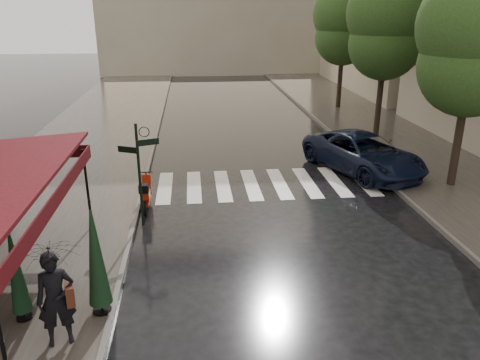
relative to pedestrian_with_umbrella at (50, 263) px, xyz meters
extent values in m
plane|color=black|center=(2.24, 2.31, -1.83)|extent=(120.00, 120.00, 0.00)
cube|color=#38332D|center=(-2.26, 14.31, -1.77)|extent=(6.00, 60.00, 0.12)
cube|color=#38332D|center=(12.49, 14.31, -1.77)|extent=(5.50, 60.00, 0.12)
cube|color=#595651|center=(0.79, 14.31, -1.75)|extent=(0.12, 60.00, 0.16)
cube|color=#595651|center=(9.69, 14.31, -1.75)|extent=(0.12, 60.00, 0.16)
cube|color=silver|center=(1.54, 8.31, -1.82)|extent=(0.50, 3.20, 0.01)
cube|color=silver|center=(2.59, 8.31, -1.82)|extent=(0.50, 3.20, 0.01)
cube|color=silver|center=(3.64, 8.31, -1.82)|extent=(0.50, 3.20, 0.01)
cube|color=silver|center=(4.69, 8.31, -1.82)|extent=(0.50, 3.20, 0.01)
cube|color=silver|center=(5.74, 8.31, -1.82)|extent=(0.50, 3.20, 0.01)
cube|color=silver|center=(6.79, 8.31, -1.82)|extent=(0.50, 3.20, 0.01)
cube|color=silver|center=(7.84, 8.31, -1.82)|extent=(0.50, 3.20, 0.01)
cube|color=silver|center=(8.89, 8.31, -1.82)|extent=(0.50, 3.20, 0.01)
cube|color=#42090A|center=(-0.28, 1.81, 0.52)|extent=(0.04, 7.00, 0.35)
cylinder|color=black|center=(-0.41, -1.44, -0.53)|extent=(0.07, 0.07, 2.35)
cylinder|color=black|center=(-0.41, 5.06, -0.53)|extent=(0.07, 0.07, 2.35)
cylinder|color=black|center=(1.04, 5.31, -0.28)|extent=(0.08, 0.08, 3.10)
cube|color=black|center=(1.34, 5.31, 0.72)|extent=(0.62, 0.26, 0.18)
cube|color=black|center=(0.76, 5.31, 0.52)|extent=(0.56, 0.29, 0.18)
cylinder|color=black|center=(11.84, 7.31, 0.42)|extent=(0.28, 0.28, 4.26)
sphere|color=#193B15|center=(11.84, 7.31, 2.47)|extent=(3.40, 3.40, 3.40)
sphere|color=#193B15|center=(11.84, 7.31, 3.76)|extent=(3.80, 3.80, 3.80)
cylinder|color=black|center=(11.74, 14.31, 0.53)|extent=(0.28, 0.28, 4.48)
sphere|color=#193B15|center=(11.74, 14.31, 2.69)|extent=(3.40, 3.40, 3.40)
sphere|color=#193B15|center=(11.74, 14.31, 4.05)|extent=(3.80, 3.80, 3.80)
cylinder|color=black|center=(11.94, 21.31, 0.47)|extent=(0.28, 0.28, 4.37)
sphere|color=#193B15|center=(11.94, 21.31, 2.58)|extent=(3.40, 3.40, 3.40)
sphere|color=#193B15|center=(11.94, 21.31, 3.91)|extent=(3.80, 3.80, 3.80)
imported|color=black|center=(0.00, 0.00, -0.76)|extent=(0.79, 0.63, 1.90)
imported|color=black|center=(0.00, 0.00, 0.35)|extent=(1.40, 1.41, 1.03)
cube|color=#431F12|center=(0.24, 0.07, -0.71)|extent=(0.24, 0.38, 0.40)
cylinder|color=black|center=(1.04, 6.01, -1.61)|extent=(0.09, 0.44, 0.44)
cylinder|color=black|center=(1.04, 7.16, -1.61)|extent=(0.09, 0.44, 0.44)
cube|color=#9C220E|center=(1.04, 6.61, -1.54)|extent=(0.26, 1.20, 0.09)
cube|color=#9C220E|center=(1.04, 6.38, -1.26)|extent=(0.28, 0.51, 0.26)
cube|color=#9C220E|center=(1.04, 7.02, -1.19)|extent=(0.29, 0.11, 0.69)
cylinder|color=black|center=(1.04, 7.12, -0.80)|extent=(0.42, 0.03, 0.03)
cube|color=black|center=(1.04, 6.04, -0.96)|extent=(0.29, 0.28, 0.26)
imported|color=black|center=(9.24, 9.33, -1.08)|extent=(4.24, 5.91, 1.49)
cylinder|color=black|center=(-0.96, 0.81, -1.68)|extent=(0.32, 0.32, 0.05)
cylinder|color=black|center=(-0.96, 0.81, -0.62)|extent=(0.04, 0.04, 2.08)
cone|color=black|center=(-0.96, 0.81, -0.52)|extent=(0.39, 0.39, 1.97)
cylinder|color=black|center=(0.59, 0.89, -1.68)|extent=(0.39, 0.39, 0.05)
cylinder|color=black|center=(0.59, 0.89, -0.44)|extent=(0.04, 0.04, 2.44)
cone|color=black|center=(0.59, 0.89, -0.32)|extent=(0.48, 0.48, 2.32)
camera|label=1|loc=(2.63, -7.63, 4.30)|focal=35.00mm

